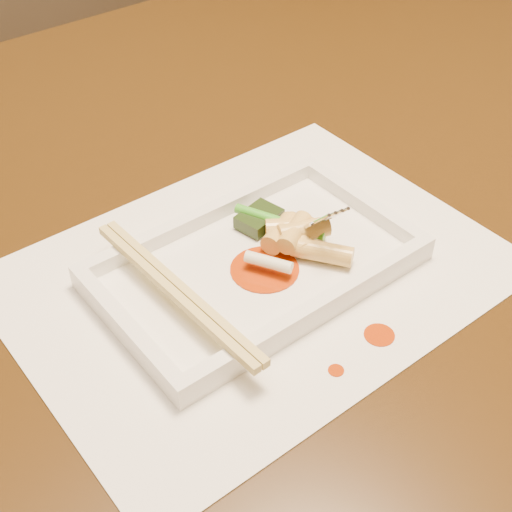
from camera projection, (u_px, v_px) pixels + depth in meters
table at (238, 262)px, 0.76m from camera, size 1.40×0.90×0.75m
placemat at (256, 273)px, 0.60m from camera, size 0.40×0.30×0.00m
sauce_splatter_a at (379, 335)px, 0.55m from camera, size 0.02×0.02×0.00m
sauce_splatter_b at (336, 370)px, 0.52m from camera, size 0.01×0.01×0.00m
plate_base at (256, 269)px, 0.60m from camera, size 0.26×0.16×0.01m
plate_rim_far at (205, 215)px, 0.63m from camera, size 0.26×0.01×0.01m
plate_rim_near at (316, 309)px, 0.55m from camera, size 0.26×0.01×0.01m
plate_rim_left at (126, 327)px, 0.53m from camera, size 0.01×0.14×0.01m
plate_rim_right at (363, 203)px, 0.65m from camera, size 0.01×0.14×0.01m
veg_piece at (259, 219)px, 0.63m from camera, size 0.04×0.04×0.01m
scallion_white at (269, 262)px, 0.58m from camera, size 0.03×0.04×0.01m
scallion_green at (280, 222)px, 0.62m from camera, size 0.04×0.08×0.01m
chopstick_a at (172, 292)px, 0.55m from camera, size 0.02×0.20×0.01m
chopstick_b at (181, 288)px, 0.55m from camera, size 0.02×0.20×0.01m
fork at (309, 152)px, 0.59m from camera, size 0.09×0.10×0.14m
sauce_blob_0 at (265, 269)px, 0.59m from camera, size 0.06×0.06×0.00m
rice_cake_0 at (298, 235)px, 0.61m from camera, size 0.03×0.05×0.02m
rice_cake_1 at (290, 229)px, 0.61m from camera, size 0.05×0.04×0.02m
rice_cake_2 at (304, 231)px, 0.60m from camera, size 0.05×0.03×0.02m
rice_cake_3 at (322, 252)px, 0.59m from camera, size 0.04×0.05×0.02m
rice_cake_4 at (281, 233)px, 0.61m from camera, size 0.04×0.03×0.02m
rice_cake_5 at (295, 232)px, 0.60m from camera, size 0.04×0.03×0.02m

